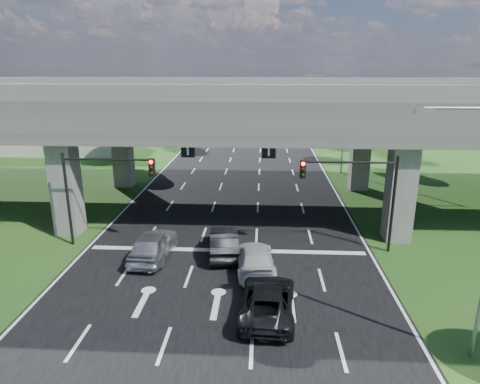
# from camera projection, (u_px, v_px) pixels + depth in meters

# --- Properties ---
(ground) EXTENTS (160.00, 160.00, 0.00)m
(ground) POSITION_uv_depth(u_px,v_px,m) (222.00, 278.00, 23.21)
(ground) COLOR #1B4416
(ground) RESTS_ON ground
(road) EXTENTS (18.00, 120.00, 0.03)m
(road) POSITION_uv_depth(u_px,v_px,m) (234.00, 215.00, 32.77)
(road) COLOR black
(road) RESTS_ON ground
(overpass) EXTENTS (80.00, 15.00, 10.00)m
(overpass) POSITION_uv_depth(u_px,v_px,m) (235.00, 108.00, 32.43)
(overpass) COLOR #363431
(overpass) RESTS_ON ground
(warehouse) EXTENTS (20.00, 10.00, 4.00)m
(warehouse) POSITION_uv_depth(u_px,v_px,m) (54.00, 135.00, 57.48)
(warehouse) COLOR #9E9E99
(warehouse) RESTS_ON ground
(signal_right) EXTENTS (5.76, 0.54, 6.00)m
(signal_right) POSITION_uv_depth(u_px,v_px,m) (358.00, 186.00, 25.38)
(signal_right) COLOR black
(signal_right) RESTS_ON ground
(signal_left) EXTENTS (5.76, 0.54, 6.00)m
(signal_left) POSITION_uv_depth(u_px,v_px,m) (100.00, 182.00, 26.19)
(signal_left) COLOR black
(signal_left) RESTS_ON ground
(streetlight_far) EXTENTS (3.38, 0.25, 10.00)m
(streetlight_far) POSITION_uv_depth(u_px,v_px,m) (341.00, 118.00, 43.99)
(streetlight_far) COLOR gray
(streetlight_far) RESTS_ON ground
(streetlight_beyond) EXTENTS (3.38, 0.25, 10.00)m
(streetlight_beyond) POSITION_uv_depth(u_px,v_px,m) (321.00, 104.00, 59.30)
(streetlight_beyond) COLOR gray
(streetlight_beyond) RESTS_ON ground
(tree_left_near) EXTENTS (4.50, 4.50, 7.80)m
(tree_left_near) POSITION_uv_depth(u_px,v_px,m) (118.00, 124.00, 47.44)
(tree_left_near) COLOR black
(tree_left_near) RESTS_ON ground
(tree_left_mid) EXTENTS (3.91, 3.90, 6.76)m
(tree_left_mid) POSITION_uv_depth(u_px,v_px,m) (116.00, 121.00, 55.44)
(tree_left_mid) COLOR black
(tree_left_mid) RESTS_ON ground
(tree_left_far) EXTENTS (4.80, 4.80, 8.32)m
(tree_left_far) POSITION_uv_depth(u_px,v_px,m) (160.00, 107.00, 62.61)
(tree_left_far) COLOR black
(tree_left_far) RESTS_ON ground
(tree_right_near) EXTENTS (4.20, 4.20, 7.28)m
(tree_right_near) POSITION_uv_depth(u_px,v_px,m) (360.00, 126.00, 48.05)
(tree_right_near) COLOR black
(tree_right_near) RESTS_ON ground
(tree_right_mid) EXTENTS (3.91, 3.90, 6.76)m
(tree_right_mid) POSITION_uv_depth(u_px,v_px,m) (370.00, 120.00, 55.65)
(tree_right_mid) COLOR black
(tree_right_mid) RESTS_ON ground
(tree_right_far) EXTENTS (4.50, 4.50, 7.80)m
(tree_right_far) POSITION_uv_depth(u_px,v_px,m) (330.00, 109.00, 63.33)
(tree_right_far) COLOR black
(tree_right_far) RESTS_ON ground
(car_silver) EXTENTS (2.25, 5.07, 1.69)m
(car_silver) POSITION_uv_depth(u_px,v_px,m) (153.00, 245.00, 25.30)
(car_silver) COLOR #B3B5BB
(car_silver) RESTS_ON road
(car_dark) EXTENTS (2.22, 4.92, 1.57)m
(car_dark) POSITION_uv_depth(u_px,v_px,m) (224.00, 242.00, 25.84)
(car_dark) COLOR black
(car_dark) RESTS_ON road
(car_white) EXTENTS (2.49, 5.19, 1.46)m
(car_white) POSITION_uv_depth(u_px,v_px,m) (255.00, 259.00, 23.67)
(car_white) COLOR #B9B9B9
(car_white) RESTS_ON road
(car_trailing) EXTENTS (2.69, 5.33, 1.45)m
(car_trailing) POSITION_uv_depth(u_px,v_px,m) (268.00, 300.00, 19.55)
(car_trailing) COLOR black
(car_trailing) RESTS_ON road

